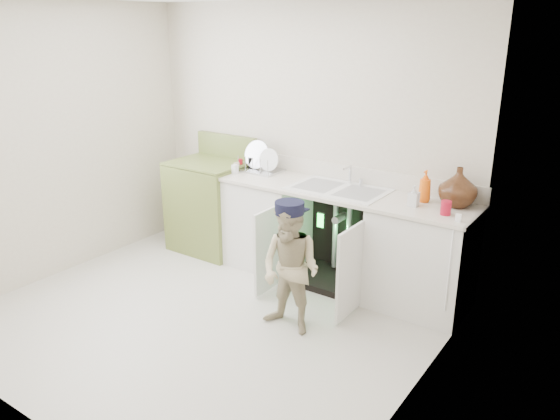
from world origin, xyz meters
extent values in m
plane|color=#B9B2A2|center=(0.00, 0.00, 0.00)|extent=(3.50, 3.50, 0.00)
cube|color=beige|center=(0.00, 1.50, 1.25)|extent=(3.50, 2.50, 0.02)
cube|color=beige|center=(0.00, -1.50, 1.25)|extent=(3.50, 2.50, 0.02)
cube|color=beige|center=(-1.75, 0.00, 1.25)|extent=(2.50, 3.00, 0.02)
cube|color=beige|center=(1.75, 0.00, 1.25)|extent=(2.50, 3.00, 0.02)
cube|color=white|center=(-0.25, 1.20, 0.43)|extent=(0.80, 0.60, 0.86)
cube|color=white|center=(1.35, 1.20, 0.43)|extent=(0.80, 0.60, 0.86)
cube|color=black|center=(0.55, 1.47, 0.43)|extent=(0.80, 0.06, 0.86)
cube|color=black|center=(0.55, 1.20, 0.03)|extent=(0.80, 0.60, 0.06)
cylinder|color=gray|center=(0.48, 1.30, 0.45)|extent=(0.05, 0.05, 0.70)
cylinder|color=gray|center=(0.62, 1.30, 0.45)|extent=(0.05, 0.05, 0.70)
cylinder|color=gray|center=(0.55, 1.25, 0.62)|extent=(0.07, 0.18, 0.07)
cube|color=white|center=(0.15, 0.70, 0.40)|extent=(0.03, 0.40, 0.76)
cube|color=white|center=(0.95, 0.70, 0.40)|extent=(0.02, 0.40, 0.76)
cube|color=white|center=(0.55, 1.20, 0.89)|extent=(2.44, 0.64, 0.03)
cube|color=white|center=(0.55, 1.49, 0.98)|extent=(2.44, 0.02, 0.15)
cube|color=white|center=(0.55, 1.20, 0.90)|extent=(0.85, 0.55, 0.02)
cube|color=gray|center=(0.34, 1.20, 0.91)|extent=(0.34, 0.40, 0.01)
cube|color=gray|center=(0.76, 1.20, 0.91)|extent=(0.34, 0.40, 0.01)
cylinder|color=silver|center=(0.55, 1.42, 0.99)|extent=(0.03, 0.03, 0.17)
cylinder|color=silver|center=(0.55, 1.36, 1.06)|extent=(0.02, 0.14, 0.02)
cylinder|color=silver|center=(0.66, 1.42, 0.94)|extent=(0.04, 0.04, 0.06)
cylinder|color=white|center=(1.68, 0.89, 0.55)|extent=(0.01, 0.01, 0.70)
cube|color=white|center=(1.68, 0.98, 0.93)|extent=(0.04, 0.02, 0.06)
cube|color=silver|center=(-0.42, 1.32, 0.91)|extent=(0.46, 0.30, 0.02)
cylinder|color=silver|center=(-0.46, 1.34, 0.99)|extent=(0.28, 0.10, 0.27)
cylinder|color=white|center=(-0.29, 1.32, 0.98)|extent=(0.22, 0.06, 0.22)
cylinder|color=silver|center=(-0.60, 1.22, 0.99)|extent=(0.01, 0.01, 0.13)
cylinder|color=silver|center=(-0.51, 1.22, 0.99)|extent=(0.01, 0.01, 0.13)
cylinder|color=silver|center=(-0.42, 1.22, 0.99)|extent=(0.01, 0.01, 0.13)
cylinder|color=silver|center=(-0.32, 1.22, 0.99)|extent=(0.01, 0.01, 0.13)
cylinder|color=silver|center=(-0.23, 1.22, 0.99)|extent=(0.01, 0.01, 0.13)
imported|color=#472414|center=(1.55, 1.34, 1.06)|extent=(0.30, 0.30, 0.32)
imported|color=#FE630D|center=(1.29, 1.30, 1.03)|extent=(0.10, 0.10, 0.26)
imported|color=silver|center=(1.27, 1.14, 0.98)|extent=(0.08, 0.08, 0.17)
cylinder|color=#A90E25|center=(1.55, 1.08, 0.96)|extent=(0.08, 0.08, 0.11)
cylinder|color=#A30D1A|center=(-0.62, 1.28, 0.95)|extent=(0.05, 0.05, 0.10)
cylinder|color=#BDAB8B|center=(-0.60, 1.20, 0.94)|extent=(0.06, 0.06, 0.08)
cylinder|color=black|center=(-0.52, 1.32, 0.96)|extent=(0.04, 0.04, 0.12)
cube|color=white|center=(-0.54, 1.10, 0.95)|extent=(0.05, 0.05, 0.09)
cube|color=olive|center=(-0.95, 1.18, 0.46)|extent=(0.76, 0.65, 0.92)
cube|color=olive|center=(-0.95, 1.18, 0.94)|extent=(0.76, 0.65, 0.02)
cube|color=olive|center=(-0.95, 1.46, 1.06)|extent=(0.76, 0.06, 0.24)
cylinder|color=black|center=(-1.14, 1.02, 0.93)|extent=(0.17, 0.17, 0.02)
cylinder|color=silver|center=(-1.14, 1.02, 0.94)|extent=(0.20, 0.20, 0.01)
cylinder|color=black|center=(-1.14, 1.33, 0.93)|extent=(0.17, 0.17, 0.02)
cylinder|color=silver|center=(-1.14, 1.33, 0.94)|extent=(0.20, 0.20, 0.01)
cylinder|color=black|center=(-0.75, 1.02, 0.93)|extent=(0.17, 0.17, 0.02)
cylinder|color=silver|center=(-0.75, 1.02, 0.94)|extent=(0.20, 0.20, 0.01)
cylinder|color=black|center=(-0.75, 1.33, 0.93)|extent=(0.17, 0.17, 0.02)
cylinder|color=silver|center=(-0.75, 1.33, 0.94)|extent=(0.20, 0.20, 0.01)
imported|color=#C4B98D|center=(0.67, 0.27, 0.52)|extent=(0.51, 0.41, 1.03)
cylinder|color=black|center=(0.67, 0.27, 1.00)|extent=(0.23, 0.23, 0.09)
cube|color=black|center=(0.67, 0.37, 0.97)|extent=(0.17, 0.10, 0.01)
cube|color=black|center=(0.58, 0.86, 0.72)|extent=(0.07, 0.01, 0.14)
cube|color=#26F23F|center=(0.58, 0.85, 0.72)|extent=(0.06, 0.00, 0.12)
camera|label=1|loc=(2.76, -2.87, 2.28)|focal=35.00mm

